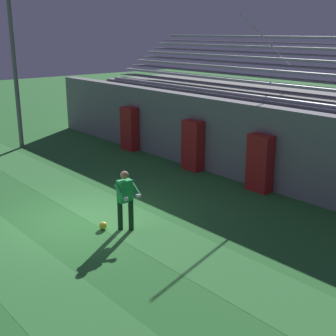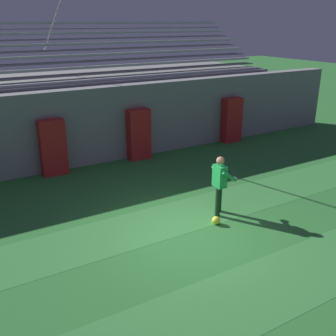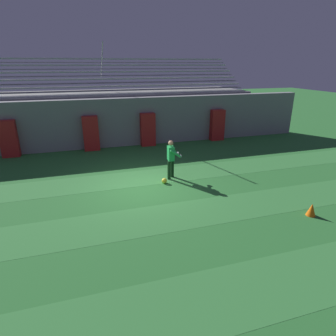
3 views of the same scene
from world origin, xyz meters
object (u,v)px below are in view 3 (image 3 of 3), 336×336
padding_pillar_far_left (9,139)px  traffic_cone (312,210)px  padding_pillar_far_right (217,125)px  padding_pillar_gate_right (148,130)px  padding_pillar_gate_left (91,133)px  goalkeeper (171,157)px  soccer_ball (164,181)px

padding_pillar_far_left → traffic_cone: padding_pillar_far_left is taller
traffic_cone → padding_pillar_far_right: bearing=82.0°
padding_pillar_gate_right → padding_pillar_far_right: same height
padding_pillar_gate_left → padding_pillar_far_right: same height
padding_pillar_far_left → traffic_cone: size_ratio=4.61×
padding_pillar_gate_left → goalkeeper: size_ratio=1.16×
padding_pillar_gate_right → traffic_cone: bearing=-71.9°
padding_pillar_gate_right → soccer_ball: padding_pillar_gate_right is taller
soccer_ball → traffic_cone: 5.47m
padding_pillar_far_left → goalkeeper: size_ratio=1.16×
traffic_cone → padding_pillar_far_left: bearing=137.6°
padding_pillar_far_left → goalkeeper: (7.21, -5.32, -0.01)m
padding_pillar_gate_left → traffic_cone: size_ratio=4.61×
padding_pillar_far_left → traffic_cone: (10.60, -9.69, -0.76)m
padding_pillar_far_left → padding_pillar_far_right: size_ratio=1.00×
padding_pillar_far_right → soccer_ball: (-5.20, -5.78, -0.86)m
padding_pillar_gate_right → traffic_cone: (3.17, -9.69, -0.76)m
goalkeeper → soccer_ball: size_ratio=7.59×
padding_pillar_gate_right → padding_pillar_far_right: 4.53m
padding_pillar_gate_left → soccer_ball: 6.40m
padding_pillar_far_left → goalkeeper: padding_pillar_far_left is taller
padding_pillar_gate_right → soccer_ball: 5.88m
traffic_cone → soccer_ball: bearing=134.4°
padding_pillar_gate_left → padding_pillar_far_right: (7.81, 0.00, 0.00)m
padding_pillar_far_right → traffic_cone: 9.82m
padding_pillar_far_left → padding_pillar_far_right: 11.97m
padding_pillar_gate_right → padding_pillar_far_left: size_ratio=1.00×
goalkeeper → padding_pillar_gate_left: bearing=119.8°
padding_pillar_far_left → padding_pillar_far_right: (11.97, 0.00, 0.00)m
padding_pillar_far_right → traffic_cone: bearing=-98.0°
padding_pillar_gate_right → padding_pillar_gate_left: bearing=180.0°
soccer_ball → padding_pillar_far_left: bearing=139.5°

